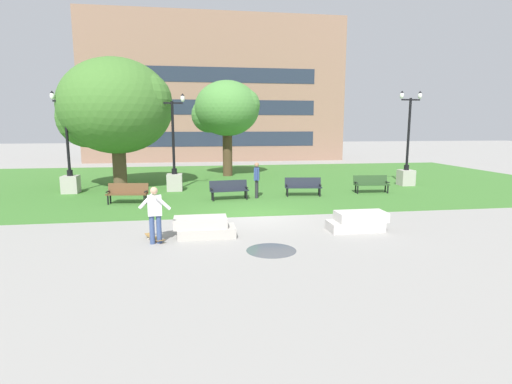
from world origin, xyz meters
The scene contains 18 objects.
ground_plane centered at (0.00, 0.00, 0.00)m, with size 140.00×140.00×0.00m, color gray.
grass_lawn centered at (0.00, 10.00, 0.01)m, with size 40.00×20.00×0.02m, color #3D752D.
concrete_block_center centered at (-2.07, -2.56, 0.31)m, with size 1.92×0.90×0.64m.
concrete_block_left centered at (3.04, -2.57, 0.31)m, with size 1.92×0.90×0.64m.
person_skateboarder centered at (-3.50, -3.08, 0.97)m, with size 0.98×0.48×1.71m.
skateboard centered at (-3.57, -2.76, 0.09)m, with size 0.69×0.98×0.14m.
puddle centered at (-0.23, -4.27, 0.00)m, with size 1.42×1.42×0.01m, color #47515B.
park_bench_near_left centered at (-0.74, 3.67, 0.54)m, with size 1.85×0.74×0.90m.
park_bench_near_right centered at (-5.31, 3.38, 0.54)m, with size 1.85×0.77×0.90m.
park_bench_far_left centered at (6.73, 4.46, 0.54)m, with size 1.83×0.64×0.90m.
park_bench_far_right centered at (2.99, 4.12, 0.54)m, with size 1.86×0.77×0.90m.
lamp_post_center centered at (-8.69, 6.76, 1.06)m, with size 1.32×0.80×5.18m.
lamp_post_right centered at (-3.40, 6.71, 1.05)m, with size 1.32×0.80×5.11m.
lamp_post_left centered at (9.90, 6.66, 1.10)m, with size 1.32×0.80×5.40m.
tree_near_right centered at (-6.55, 8.27, 4.45)m, with size 6.38×6.08×7.09m.
tree_far_right centered at (-0.10, 12.78, 4.55)m, with size 4.61×4.39×6.48m.
person_bystander_near_lawn centered at (0.63, 3.93, 0.98)m, with size 0.33×0.63×1.71m.
building_facade_distant centered at (-0.05, 24.50, 6.97)m, with size 25.29×1.03×13.96m.
Camera 1 is at (-2.29, -14.89, 3.48)m, focal length 28.00 mm.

